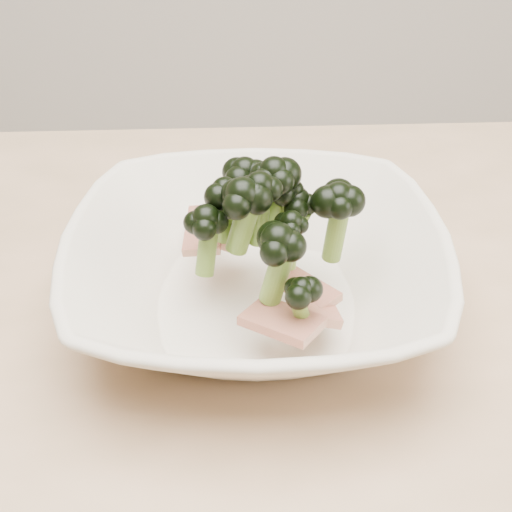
% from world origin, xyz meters
% --- Properties ---
extents(dining_table, '(1.20, 0.80, 0.75)m').
position_xyz_m(dining_table, '(0.00, 0.00, 0.65)').
color(dining_table, tan).
rests_on(dining_table, ground).
extents(broccoli_dish, '(0.30, 0.30, 0.13)m').
position_xyz_m(broccoli_dish, '(0.02, 0.05, 0.79)').
color(broccoli_dish, beige).
rests_on(broccoli_dish, dining_table).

